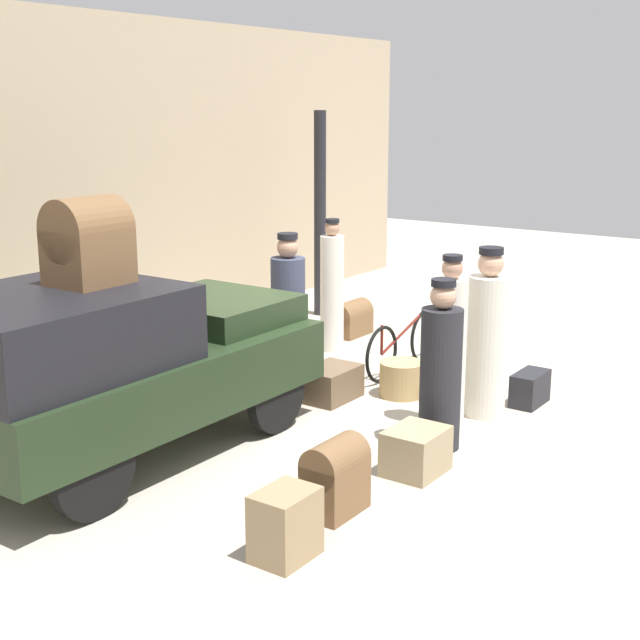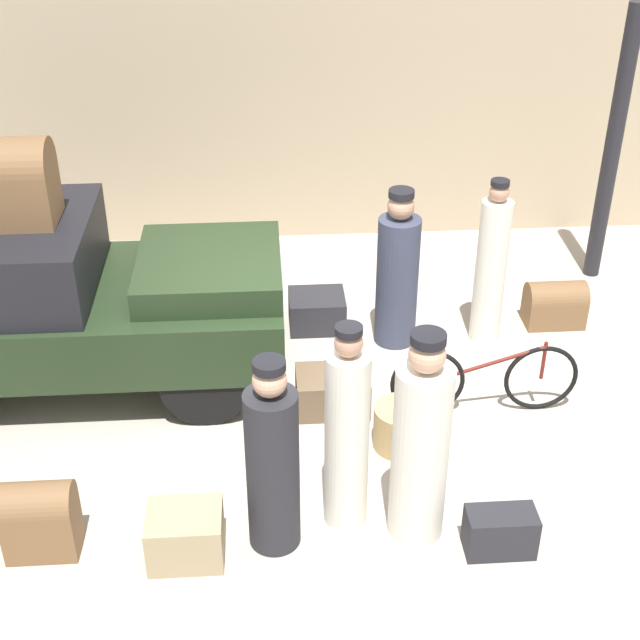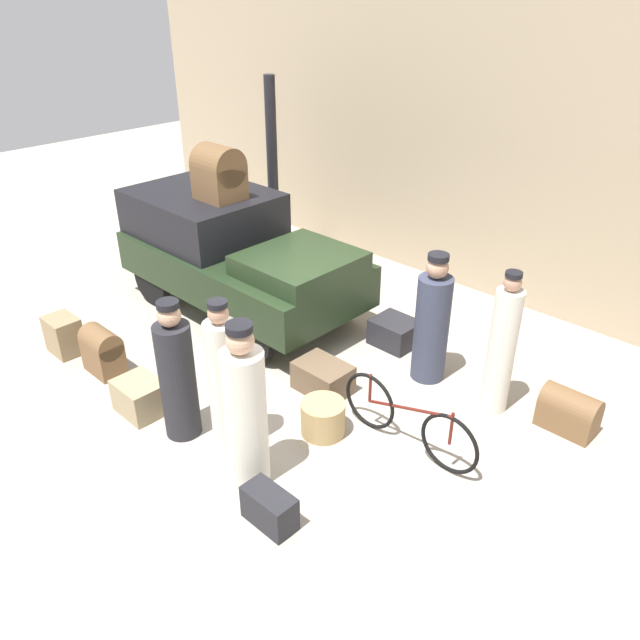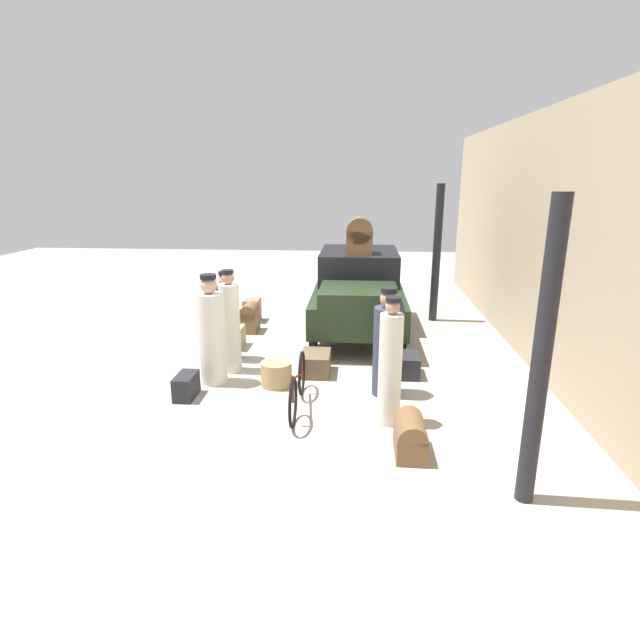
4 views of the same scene
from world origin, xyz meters
name	(u,v)px [view 1 (image 1 of 4)]	position (x,y,z in m)	size (l,w,h in m)	color
ground_plane	(324,409)	(0.00, 0.00, 0.00)	(30.00, 30.00, 0.00)	#A89E8E
station_building_facade	(70,187)	(0.00, 4.08, 2.25)	(16.00, 0.15, 4.50)	tan
canopy_pillar_right	(320,215)	(3.71, 2.67, 1.61)	(0.19, 0.19, 3.21)	black
truck	(112,360)	(-2.28, 0.86, 0.96)	(3.90, 1.89, 1.73)	black
bicycle	(404,344)	(1.73, -0.01, 0.36)	(1.79, 0.04, 0.75)	black
wicker_basket	(402,379)	(0.89, -0.47, 0.20)	(0.51, 0.51, 0.41)	tan
porter_lifting_near_truck	(487,340)	(0.84, -1.54, 0.84)	(0.44, 0.44, 1.85)	silver
porter_with_bicycle	(441,372)	(-0.28, -1.57, 0.77)	(0.41, 0.41, 1.69)	#232328
porter_standing_middle	(449,349)	(0.30, -1.37, 0.85)	(0.35, 0.35, 1.83)	silver
conductor_in_dark_uniform	(332,290)	(2.06, 1.31, 0.84)	(0.32, 0.32, 1.81)	silver
porter_carrying_trunk	(288,307)	(1.08, 1.32, 0.78)	(0.44, 0.44, 1.74)	#33384C
trunk_barrel_dark	(351,319)	(2.89, 1.53, 0.25)	(0.64, 0.37, 0.51)	brown
suitcase_black_upright	(285,525)	(-2.92, -1.68, 0.27)	(0.49, 0.37, 0.53)	#937A56
trunk_wicker_pale	(330,383)	(0.31, 0.14, 0.19)	(0.69, 0.50, 0.38)	brown
trunk_large_brown	(227,362)	(0.27, 1.67, 0.19)	(0.61, 0.53, 0.38)	#232328
trunk_umber_medium	(416,451)	(-0.97, -1.70, 0.21)	(0.58, 0.47, 0.42)	#9E8966
suitcase_small_leather	(530,388)	(1.46, -1.81, 0.19)	(0.54, 0.28, 0.37)	#232328
suitcase_tan_flat	(335,475)	(-2.08, -1.55, 0.33)	(0.55, 0.36, 0.64)	brown
trunk_on_truck_roof	(88,242)	(-2.47, 0.86, 2.11)	(0.64, 0.57, 0.79)	brown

